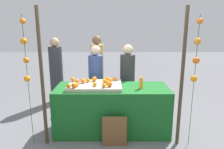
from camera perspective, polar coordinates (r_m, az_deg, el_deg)
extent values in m
plane|color=slate|center=(4.08, 0.00, -15.10)|extent=(24.00, 24.00, 0.00)
cube|color=#196023|center=(3.89, 0.00, -9.55)|extent=(2.05, 0.80, 0.86)
cube|color=#B2AD99|center=(3.76, -4.70, -3.01)|extent=(0.96, 0.66, 0.06)
sphere|color=orange|center=(3.55, -0.63, -2.70)|extent=(0.09, 0.09, 0.09)
sphere|color=orange|center=(3.80, -0.66, -1.63)|extent=(0.09, 0.09, 0.09)
sphere|color=orange|center=(3.81, -8.05, -1.72)|extent=(0.09, 0.09, 0.09)
sphere|color=orange|center=(3.91, -1.35, -1.22)|extent=(0.09, 0.09, 0.09)
sphere|color=orange|center=(3.70, -1.20, -2.16)|extent=(0.07, 0.07, 0.07)
sphere|color=orange|center=(3.56, -11.92, -3.06)|extent=(0.07, 0.07, 0.07)
sphere|color=orange|center=(3.54, -10.44, -2.96)|extent=(0.09, 0.09, 0.09)
sphere|color=orange|center=(3.80, -2.07, -1.75)|extent=(0.08, 0.08, 0.08)
sphere|color=orange|center=(3.59, -4.79, -2.72)|extent=(0.07, 0.07, 0.07)
sphere|color=orange|center=(3.78, -9.54, -1.93)|extent=(0.09, 0.09, 0.09)
sphere|color=orange|center=(3.95, 0.88, -1.14)|extent=(0.08, 0.08, 0.08)
sphere|color=orange|center=(3.61, -9.80, -2.77)|extent=(0.08, 0.08, 0.08)
sphere|color=orange|center=(3.92, -4.90, -1.22)|extent=(0.09, 0.09, 0.09)
sphere|color=orange|center=(3.96, -10.70, -1.34)|extent=(0.08, 0.08, 0.08)
sphere|color=orange|center=(3.87, -6.63, -1.57)|extent=(0.07, 0.07, 0.07)
sphere|color=orange|center=(3.50, -2.26, -3.07)|extent=(0.07, 0.07, 0.07)
cylinder|color=orange|center=(3.68, 8.02, -2.36)|extent=(0.07, 0.07, 0.20)
cylinder|color=yellow|center=(3.66, 8.07, -0.75)|extent=(0.04, 0.04, 0.02)
cube|color=brown|center=(3.49, 0.68, -15.58)|extent=(0.40, 0.01, 0.53)
cube|color=black|center=(3.50, 0.68, -15.47)|extent=(0.38, 0.02, 0.51)
cylinder|color=#384C8C|center=(4.48, -4.42, -3.22)|extent=(0.31, 0.31, 1.34)
sphere|color=beige|center=(4.33, -4.60, 6.65)|extent=(0.21, 0.21, 0.21)
cylinder|color=#333338|center=(4.48, 4.22, -3.13)|extent=(0.31, 0.31, 1.35)
sphere|color=beige|center=(4.32, 4.40, 6.87)|extent=(0.21, 0.21, 0.21)
cylinder|color=#333338|center=(5.46, -15.06, -0.13)|extent=(0.33, 0.33, 1.43)
sphere|color=tan|center=(5.33, -15.60, 8.58)|extent=(0.22, 0.22, 0.22)
cylinder|color=tan|center=(5.41, -4.07, 0.41)|extent=(0.34, 0.34, 1.47)
sphere|color=brown|center=(5.29, -4.22, 9.44)|extent=(0.23, 0.23, 0.23)
cylinder|color=#473828|center=(3.44, -18.72, -1.26)|extent=(0.06, 0.06, 2.23)
cylinder|color=#473828|center=(3.44, 18.72, -1.26)|extent=(0.06, 0.06, 2.23)
cylinder|color=#2D4C23|center=(3.50, -22.11, -2.36)|extent=(0.01, 0.01, 2.11)
sphere|color=orange|center=(3.39, -23.44, 13.36)|extent=(0.08, 0.08, 0.08)
sphere|color=orange|center=(3.40, -23.20, 8.48)|extent=(0.10, 0.10, 0.10)
sphere|color=orange|center=(3.42, -22.56, 3.66)|extent=(0.09, 0.09, 0.09)
sphere|color=orange|center=(3.48, -22.37, -1.05)|extent=(0.10, 0.10, 0.10)
cylinder|color=#2D4C23|center=(3.47, 21.62, -2.47)|extent=(0.01, 0.01, 2.11)
sphere|color=orange|center=(3.37, 23.07, 13.40)|extent=(0.09, 0.09, 0.09)
sphere|color=orange|center=(3.35, 22.51, 8.48)|extent=(0.10, 0.10, 0.10)
sphere|color=orange|center=(3.39, 22.19, 3.62)|extent=(0.10, 0.10, 0.10)
sphere|color=orange|center=(3.45, 21.65, -1.09)|extent=(0.10, 0.10, 0.10)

